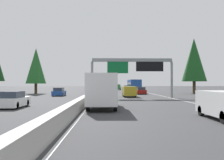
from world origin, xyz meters
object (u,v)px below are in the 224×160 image
Objects in this scene: sign_gantry_overhead at (133,66)px; box_truck_far_right at (102,90)px; minivan_mid_left at (129,91)px; conifer_left_mid at (36,66)px; sedan_near_center at (141,91)px; pickup_distant_b at (118,87)px; sedan_distant_a at (115,87)px; conifer_right_mid at (194,60)px; oncoming_near at (59,92)px; sedan_far_center at (126,88)px; bus_mid_right at (134,85)px; oncoming_far at (13,100)px.

box_truck_far_right is (-17.13, 4.46, -3.20)m from sign_gantry_overhead.
minivan_mid_left is 24.27m from conifer_left_mid.
sedan_near_center is 36.04m from pickup_distant_b.
conifer_right_mid reaches higher than sedan_distant_a.
minivan_mid_left is at bearing 131.87° from conifer_right_mid.
pickup_distant_b is 1.27× the size of oncoming_near.
box_truck_far_right is 38.66m from conifer_right_mid.
pickup_distant_b is at bearing -3.47° from box_truck_far_right.
conifer_right_mid is at bearing -48.13° from minivan_mid_left.
sign_gantry_overhead reaches higher than oncoming_near.
box_truck_far_right is 1.70× the size of minivan_mid_left.
sign_gantry_overhead is at bearing -179.43° from pickup_distant_b.
sedan_far_center is 52.09m from minivan_mid_left.
pickup_distant_b is 1.27× the size of sedan_far_center.
minivan_mid_left is (-60.16, -0.41, 0.27)m from sedan_distant_a.
conifer_right_mid reaches higher than minivan_mid_left.
sign_gantry_overhead is at bearing -14.58° from box_truck_far_right.
box_truck_far_right is 79.60m from sedan_distant_a.
bus_mid_right is at bearing 50.68° from conifer_right_mid.
oncoming_near is at bearing 142.98° from bus_mid_right.
pickup_distant_b reaches higher than minivan_mid_left.
sedan_near_center is 41.72m from sedan_far_center.
oncoming_far is 34.22m from conifer_left_mid.
sign_gantry_overhead is 1.29× the size of conifer_left_mid.
oncoming_far is at bearing 147.51° from minivan_mid_left.
sedan_distant_a is 0.37× the size of conifer_right_mid.
pickup_distant_b is at bearing -30.71° from conifer_left_mid.
bus_mid_right is at bearing 0.08° from sedan_near_center.
sign_gantry_overhead is 21.15m from oncoming_far.
sign_gantry_overhead is 17.98m from box_truck_far_right.
minivan_mid_left is (-46.16, -0.04, 0.04)m from pickup_distant_b.
sedan_distant_a is 0.45× the size of conifer_left_mid.
sedan_near_center is 50.03m from sedan_distant_a.
oncoming_near is at bearing -180.00° from oncoming_far.
pickup_distant_b is 1.27× the size of sedan_distant_a.
sign_gantry_overhead is 1.49× the size of box_truck_far_right.
box_truck_far_right is at bearing 165.42° from sign_gantry_overhead.
sedan_far_center is at bearing -2.99° from sign_gantry_overhead.
sign_gantry_overhead is 54.44m from sedan_far_center.
sedan_distant_a is (49.90, 3.64, 0.00)m from sedan_near_center.
oncoming_near is 13.97m from conifer_left_mid.
sedan_near_center is (29.62, -7.24, -0.93)m from box_truck_far_right.
sedan_far_center is 44.13m from conifer_left_mid.
conifer_right_mid is at bearing 140.03° from oncoming_far.
pickup_distant_b reaches higher than sedan_near_center.
bus_mid_right reaches higher than box_truck_far_right.
sedan_far_center is at bearing 162.56° from oncoming_near.
bus_mid_right is 0.96× the size of conifer_right_mid.
sedan_near_center is at bearing -17.47° from minivan_mid_left.
minivan_mid_left is at bearing 74.23° from oncoming_near.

